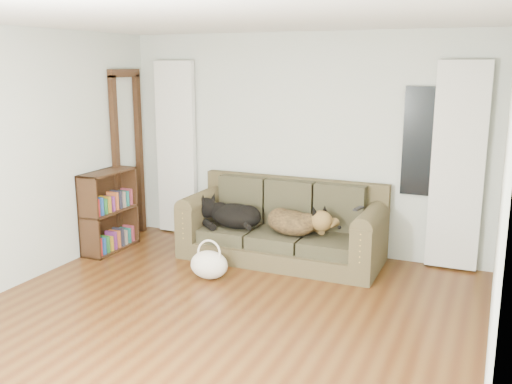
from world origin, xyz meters
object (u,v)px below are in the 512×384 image
at_px(sofa, 281,222).
at_px(dog_black_lab, 232,216).
at_px(bookshelf, 109,210).
at_px(dog_shepherd, 295,222).
at_px(tote_bag, 209,264).

height_order(sofa, dog_black_lab, sofa).
bearing_deg(bookshelf, dog_black_lab, 10.93).
distance_m(sofa, dog_black_lab, 0.60).
bearing_deg(dog_shepherd, bookshelf, 36.21).
relative_size(dog_black_lab, bookshelf, 0.68).
xyz_separation_m(dog_shepherd, bookshelf, (-2.24, -0.43, 0.01)).
bearing_deg(dog_shepherd, sofa, 4.13).
bearing_deg(sofa, tote_bag, -118.73).
distance_m(tote_bag, bookshelf, 1.64).
bearing_deg(dog_shepherd, tote_bag, 75.26).
bearing_deg(dog_shepherd, dog_black_lab, 25.90).
relative_size(sofa, dog_black_lab, 3.42).
relative_size(dog_black_lab, dog_shepherd, 1.02).
relative_size(sofa, tote_bag, 5.55).
bearing_deg(dog_black_lab, sofa, 24.72).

